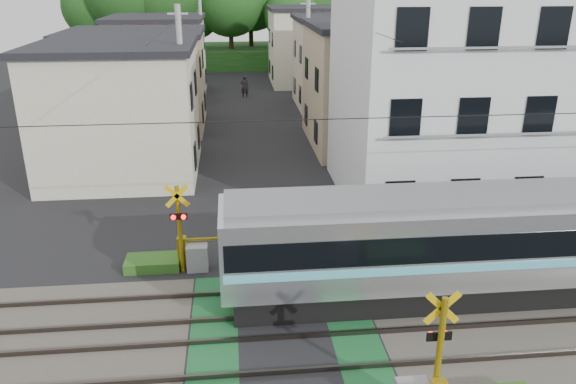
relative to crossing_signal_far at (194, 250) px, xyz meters
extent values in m
plane|color=black|center=(2.59, -3.65, -0.71)|extent=(120.00, 120.00, 0.00)
cube|color=#47423A|center=(2.59, -3.65, -0.71)|extent=(120.00, 6.00, 0.00)
cube|color=black|center=(2.59, -3.65, -0.71)|extent=(5.20, 120.00, 0.00)
cube|color=#145126|center=(0.69, -3.65, -0.70)|extent=(1.30, 6.00, 0.00)
cube|color=#145126|center=(4.49, -3.65, -0.70)|extent=(1.30, 6.00, 0.00)
cube|color=#3F3833|center=(2.59, -5.55, -0.64)|extent=(120.00, 0.08, 0.14)
cube|color=#3F3833|center=(2.59, -4.15, -0.64)|extent=(120.00, 0.08, 0.14)
cube|color=#3F3833|center=(2.59, -3.15, -0.64)|extent=(120.00, 0.08, 0.14)
cube|color=#3F3833|center=(2.59, -1.75, -0.64)|extent=(120.00, 0.08, 0.14)
cube|color=black|center=(8.96, -2.45, -0.31)|extent=(15.45, 2.13, 0.80)
cube|color=black|center=(3.33, -2.45, -0.44)|extent=(2.15, 1.97, 0.54)
cube|color=silver|center=(8.96, -2.45, 1.26)|extent=(16.09, 2.50, 2.32)
cube|color=black|center=(8.96, -2.45, 1.53)|extent=(15.83, 2.54, 0.79)
cube|color=#59C8E1|center=(8.96, -2.45, 0.93)|extent=(15.93, 2.53, 0.25)
cube|color=slate|center=(8.96, -2.45, 2.52)|extent=(15.77, 2.05, 0.21)
cube|color=black|center=(0.97, -2.45, 1.60)|extent=(0.10, 2.15, 1.39)
cylinder|color=yellow|center=(5.59, -7.25, 0.79)|extent=(0.14, 0.14, 3.00)
cube|color=yellow|center=(5.59, -7.15, 1.99)|extent=(0.77, 0.05, 0.77)
cube|color=yellow|center=(5.59, -7.15, 1.99)|extent=(0.77, 0.05, 0.77)
cube|color=black|center=(5.59, -7.15, 1.29)|extent=(0.55, 0.05, 0.20)
sphere|color=#FF0C07|center=(5.43, -7.09, 1.29)|extent=(0.16, 0.16, 0.16)
sphere|color=#FF0C07|center=(5.75, -7.09, 1.29)|extent=(0.16, 0.16, 0.16)
cylinder|color=yellow|center=(-0.41, -0.05, 0.79)|extent=(0.14, 0.14, 3.00)
cube|color=yellow|center=(-0.41, -0.15, 1.99)|extent=(0.77, 0.05, 0.77)
cube|color=yellow|center=(-0.41, -0.15, 1.99)|extent=(0.77, 0.05, 0.77)
cube|color=black|center=(-0.41, -0.15, 1.29)|extent=(0.55, 0.05, 0.20)
sphere|color=#FF0C07|center=(-0.57, -0.21, 1.29)|extent=(0.16, 0.16, 0.16)
sphere|color=#FF0C07|center=(-0.25, -0.21, 1.29)|extent=(0.16, 0.16, 0.16)
cube|color=gray|center=(0.09, -0.05, -0.26)|extent=(0.70, 0.50, 0.90)
cube|color=yellow|center=(-0.41, 0.20, -0.16)|extent=(0.30, 0.30, 1.10)
cube|color=yellow|center=(1.84, 0.20, 0.29)|extent=(4.20, 0.08, 0.08)
cube|color=white|center=(11.09, 5.85, 3.79)|extent=(10.00, 8.00, 9.00)
cube|color=black|center=(7.39, 1.82, 0.79)|extent=(1.10, 0.06, 1.40)
cube|color=black|center=(9.84, 1.82, 0.79)|extent=(1.10, 0.06, 1.40)
cube|color=black|center=(12.29, 1.82, 0.79)|extent=(1.10, 0.06, 1.40)
cube|color=gray|center=(11.09, 1.60, 0.19)|extent=(9.00, 0.06, 0.08)
cube|color=black|center=(7.39, 1.82, 3.79)|extent=(1.10, 0.06, 1.40)
cube|color=black|center=(9.84, 1.82, 3.79)|extent=(1.10, 0.06, 1.40)
cube|color=black|center=(12.29, 1.82, 3.79)|extent=(1.10, 0.06, 1.40)
cube|color=gray|center=(11.09, 1.60, 3.19)|extent=(9.00, 0.06, 0.08)
cube|color=black|center=(7.39, 1.82, 6.79)|extent=(1.10, 0.06, 1.40)
cube|color=black|center=(9.84, 1.82, 6.79)|extent=(1.10, 0.06, 1.40)
cube|color=black|center=(12.29, 1.82, 6.79)|extent=(1.10, 0.06, 1.40)
cube|color=gray|center=(11.09, 1.60, 6.19)|extent=(9.00, 0.06, 0.08)
cube|color=beige|center=(-3.91, 10.35, 2.29)|extent=(7.00, 7.00, 6.00)
cube|color=black|center=(-3.91, 10.35, 5.44)|extent=(7.35, 7.35, 0.30)
cube|color=black|center=(-0.38, 8.60, 0.59)|extent=(0.06, 1.00, 1.20)
cube|color=black|center=(-0.38, 12.10, 0.59)|extent=(0.06, 1.00, 1.20)
cube|color=black|center=(-0.38, 8.60, 3.39)|extent=(0.06, 1.00, 1.20)
cube|color=black|center=(-0.38, 12.10, 3.39)|extent=(0.06, 1.00, 1.20)
cube|color=tan|center=(9.39, 14.35, 2.54)|extent=(7.00, 8.00, 6.50)
cube|color=black|center=(9.39, 14.35, 5.94)|extent=(7.35, 8.40, 0.30)
cube|color=black|center=(5.86, 12.35, 0.59)|extent=(0.06, 1.00, 1.20)
cube|color=black|center=(5.86, 16.35, 0.59)|extent=(0.06, 1.00, 1.20)
cube|color=black|center=(5.86, 12.35, 3.39)|extent=(0.06, 1.00, 1.20)
cube|color=black|center=(5.86, 16.35, 3.39)|extent=(0.06, 1.00, 1.20)
cube|color=tan|center=(-4.41, 19.35, 2.19)|extent=(8.00, 7.00, 5.80)
cube|color=black|center=(-4.41, 19.35, 5.24)|extent=(8.40, 7.35, 0.30)
cube|color=black|center=(-0.38, 17.60, 0.59)|extent=(0.06, 1.00, 1.20)
cube|color=black|center=(-0.38, 21.10, 0.59)|extent=(0.06, 1.00, 1.20)
cube|color=black|center=(-0.38, 17.60, 3.39)|extent=(0.06, 1.00, 1.20)
cube|color=black|center=(-0.38, 21.10, 3.39)|extent=(0.06, 1.00, 1.20)
cube|color=beige|center=(9.79, 24.35, 2.39)|extent=(7.00, 7.00, 6.20)
cube|color=black|center=(9.79, 24.35, 5.64)|extent=(7.35, 7.35, 0.30)
cube|color=black|center=(6.26, 22.60, 0.59)|extent=(0.06, 1.00, 1.20)
cube|color=black|center=(6.26, 26.10, 0.59)|extent=(0.06, 1.00, 1.20)
cube|color=black|center=(6.26, 22.60, 3.39)|extent=(0.06, 1.00, 1.20)
cube|color=black|center=(6.26, 26.10, 3.39)|extent=(0.06, 1.00, 1.20)
cube|color=beige|center=(-4.21, 29.35, 2.29)|extent=(7.00, 8.00, 6.00)
cube|color=black|center=(-4.21, 29.35, 5.44)|extent=(7.35, 8.40, 0.30)
cube|color=black|center=(-0.68, 27.35, 0.59)|extent=(0.06, 1.00, 1.20)
cube|color=black|center=(-0.68, 31.35, 0.59)|extent=(0.06, 1.00, 1.20)
cube|color=black|center=(-0.68, 27.35, 3.39)|extent=(0.06, 1.00, 1.20)
cube|color=black|center=(-0.68, 31.35, 3.39)|extent=(0.06, 1.00, 1.20)
cube|color=beige|center=(9.09, 34.35, 2.49)|extent=(8.00, 7.00, 6.40)
cube|color=black|center=(9.09, 34.35, 5.84)|extent=(8.40, 7.35, 0.30)
cube|color=black|center=(5.06, 32.60, 0.59)|extent=(0.06, 1.00, 1.20)
cube|color=black|center=(5.06, 36.10, 0.59)|extent=(0.06, 1.00, 1.20)
cube|color=black|center=(5.06, 32.60, 3.39)|extent=(0.06, 1.00, 1.20)
cube|color=black|center=(5.06, 36.10, 3.39)|extent=(0.06, 1.00, 1.20)
cube|color=#20501A|center=(2.59, 46.35, 0.29)|extent=(40.00, 10.00, 2.00)
cylinder|color=#332114|center=(-12.02, 44.99, 1.70)|extent=(0.50, 0.50, 4.83)
sphere|color=#20501A|center=(-12.02, 44.99, 5.56)|extent=(6.76, 6.76, 6.76)
cylinder|color=#332114|center=(-8.62, 43.57, 2.25)|extent=(0.50, 0.50, 5.92)
cylinder|color=#332114|center=(-5.05, 43.88, 2.25)|extent=(0.50, 0.50, 5.92)
cylinder|color=#332114|center=(-2.49, 45.38, 1.61)|extent=(0.50, 0.50, 4.64)
sphere|color=#20501A|center=(-2.49, 45.38, 5.32)|extent=(6.50, 6.50, 6.50)
cylinder|color=#332114|center=(1.60, 44.46, 1.93)|extent=(0.50, 0.50, 5.28)
sphere|color=#20501A|center=(1.60, 44.46, 6.16)|extent=(7.40, 7.40, 7.40)
cylinder|color=#332114|center=(3.79, 46.56, 2.23)|extent=(0.50, 0.50, 5.88)
cylinder|color=#332114|center=(7.91, 42.96, 1.35)|extent=(0.50, 0.50, 4.13)
sphere|color=#20501A|center=(7.91, 42.96, 4.66)|extent=(5.79, 5.79, 5.79)
cylinder|color=#332114|center=(10.25, 45.14, 1.88)|extent=(0.50, 0.50, 5.18)
sphere|color=#20501A|center=(10.25, 45.14, 6.02)|extent=(7.25, 7.25, 7.25)
cylinder|color=#332114|center=(14.08, 45.01, 1.43)|extent=(0.50, 0.50, 4.28)
sphere|color=#20501A|center=(14.08, 45.01, 4.86)|extent=(6.00, 6.00, 6.00)
cylinder|color=#332114|center=(16.59, 43.91, 2.03)|extent=(0.50, 0.50, 5.48)
cube|color=black|center=(8.59, -2.45, 4.89)|extent=(60.00, 0.02, 0.02)
cylinder|color=#A5A5A0|center=(-0.81, 9.35, 3.29)|extent=(0.26, 0.26, 8.00)
cube|color=#A5A5A0|center=(-0.81, 9.35, 6.89)|extent=(0.90, 0.08, 0.08)
cylinder|color=#A5A5A0|center=(6.19, 18.35, 3.29)|extent=(0.26, 0.26, 8.00)
cube|color=#A5A5A0|center=(6.19, 18.35, 6.89)|extent=(0.90, 0.08, 0.08)
cylinder|color=#A5A5A0|center=(-0.81, 30.35, 3.29)|extent=(0.26, 0.26, 8.00)
cube|color=black|center=(-0.81, 19.85, 6.69)|extent=(0.02, 42.00, 0.02)
cube|color=black|center=(6.19, 19.85, 6.69)|extent=(0.02, 42.00, 0.02)
imported|color=#2B262F|center=(2.49, 28.38, 0.17)|extent=(0.70, 0.52, 1.77)
cube|color=#2D5E1E|center=(-1.41, 0.25, -0.53)|extent=(1.80, 1.00, 0.36)
cube|color=#2D5E1E|center=(7.19, -0.45, -0.56)|extent=(1.50, 0.90, 0.30)
camera|label=1|loc=(1.39, -16.75, 8.40)|focal=35.00mm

